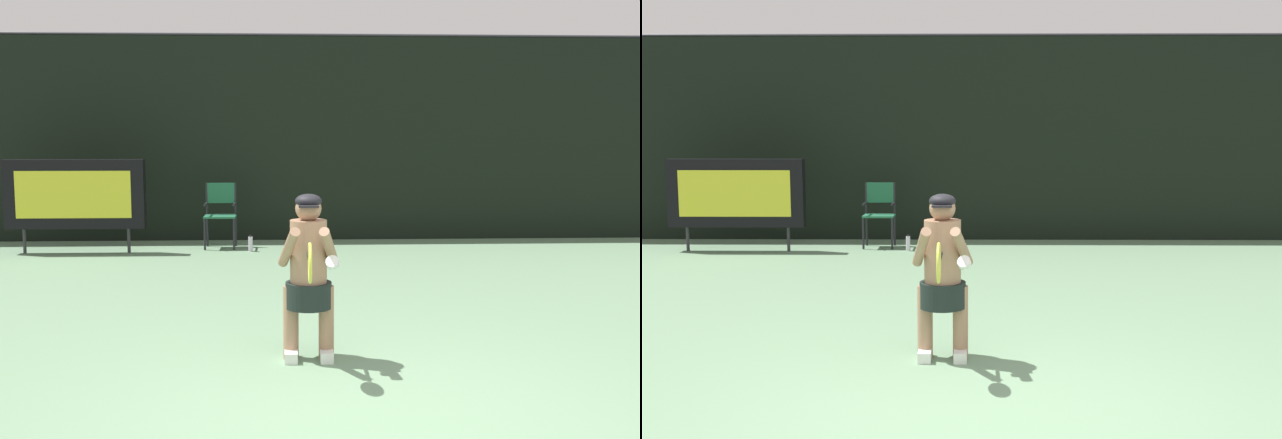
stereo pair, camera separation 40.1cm
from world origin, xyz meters
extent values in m
cube|color=slate|center=(0.00, 0.00, -0.01)|extent=(18.00, 22.00, 0.02)
cube|color=black|center=(0.00, 8.50, 1.80)|extent=(18.00, 0.12, 3.60)
cylinder|color=#38383D|center=(0.00, 8.50, 3.63)|extent=(18.00, 0.05, 0.05)
cube|color=black|center=(-3.93, 7.11, 0.95)|extent=(2.20, 0.20, 1.10)
cube|color=yellow|center=(-3.93, 7.01, 0.95)|extent=(1.80, 0.01, 0.75)
cylinder|color=#2D2D33|center=(-4.75, 7.11, 0.20)|extent=(0.05, 0.05, 0.40)
cylinder|color=#2D2D33|center=(-3.10, 7.11, 0.20)|extent=(0.05, 0.05, 0.40)
cylinder|color=black|center=(-1.91, 7.33, 0.26)|extent=(0.04, 0.04, 0.52)
cylinder|color=black|center=(-1.44, 7.33, 0.26)|extent=(0.04, 0.04, 0.52)
cylinder|color=black|center=(-1.91, 7.73, 0.26)|extent=(0.04, 0.04, 0.52)
cylinder|color=black|center=(-1.44, 7.73, 0.26)|extent=(0.04, 0.04, 0.52)
cube|color=#205F3F|center=(-1.67, 7.53, 0.54)|extent=(0.52, 0.44, 0.03)
cylinder|color=black|center=(-1.91, 7.73, 0.80)|extent=(0.04, 0.04, 0.56)
cylinder|color=black|center=(-1.44, 7.73, 0.80)|extent=(0.04, 0.04, 0.56)
cube|color=#205F3F|center=(-1.67, 7.73, 0.91)|extent=(0.48, 0.02, 0.34)
cylinder|color=black|center=(-1.91, 7.53, 0.74)|extent=(0.04, 0.44, 0.04)
cylinder|color=black|center=(-1.44, 7.53, 0.74)|extent=(0.04, 0.44, 0.04)
cylinder|color=silver|center=(-1.16, 7.17, 0.12)|extent=(0.07, 0.07, 0.24)
cylinder|color=black|center=(-1.16, 7.17, 0.25)|extent=(0.03, 0.03, 0.03)
cube|color=white|center=(-0.52, 1.40, 0.04)|extent=(0.11, 0.26, 0.09)
cube|color=white|center=(-0.22, 1.40, 0.04)|extent=(0.11, 0.26, 0.09)
cylinder|color=#A37A5B|center=(-0.52, 1.45, 0.31)|extent=(0.13, 0.13, 0.63)
cylinder|color=#A37A5B|center=(-0.22, 1.45, 0.31)|extent=(0.13, 0.13, 0.63)
cylinder|color=black|center=(-0.37, 1.45, 0.55)|extent=(0.39, 0.39, 0.22)
cylinder|color=#A37A5B|center=(-0.37, 1.45, 0.91)|extent=(0.31, 0.31, 0.56)
sphere|color=#A37A5B|center=(-0.37, 1.45, 1.29)|extent=(0.22, 0.22, 0.22)
ellipsoid|color=black|center=(-0.37, 1.45, 1.35)|extent=(0.22, 0.22, 0.12)
cube|color=black|center=(-0.37, 1.36, 1.31)|extent=(0.17, 0.12, 0.02)
cylinder|color=#A37A5B|center=(-0.54, 1.29, 0.98)|extent=(0.20, 0.47, 0.38)
cylinder|color=#A37A5B|center=(-0.21, 1.29, 0.98)|extent=(0.20, 0.47, 0.38)
cylinder|color=white|center=(-0.19, 1.17, 0.88)|extent=(0.13, 0.13, 0.12)
cylinder|color=black|center=(-0.38, 1.15, 0.93)|extent=(0.03, 0.28, 0.03)
torus|color=#D3D742|center=(-0.38, 0.84, 0.93)|extent=(0.02, 0.31, 0.31)
ellipsoid|color=silver|center=(-0.38, 0.84, 0.93)|extent=(0.01, 0.26, 0.26)
camera|label=1|loc=(-0.54, -4.57, 1.90)|focal=40.86mm
camera|label=2|loc=(-0.14, -4.57, 1.90)|focal=40.86mm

